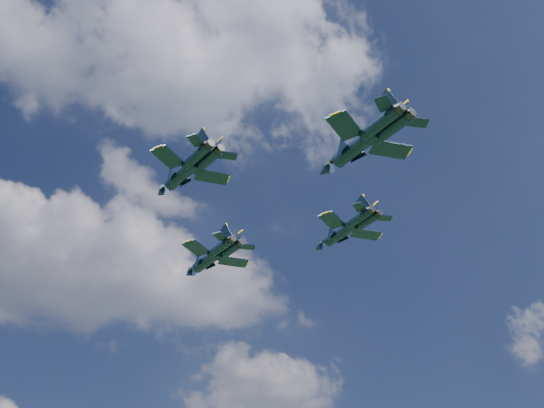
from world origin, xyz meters
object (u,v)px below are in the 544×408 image
at_px(jet_left, 180,175).
at_px(jet_slot, 353,149).
at_px(jet_right, 339,234).
at_px(jet_lead, 206,261).

bearing_deg(jet_left, jet_slot, -45.28).
height_order(jet_left, jet_right, jet_right).
relative_size(jet_lead, jet_left, 1.02).
xyz_separation_m(jet_left, jet_slot, (22.28, -6.16, 2.39)).
xyz_separation_m(jet_left, jet_right, (24.78, 12.66, 0.98)).
relative_size(jet_lead, jet_right, 1.01).
xyz_separation_m(jet_lead, jet_slot, (17.24, -26.99, 3.31)).
height_order(jet_lead, jet_right, jet_right).
relative_size(jet_left, jet_slot, 0.84).
distance_m(jet_lead, jet_right, 21.44).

